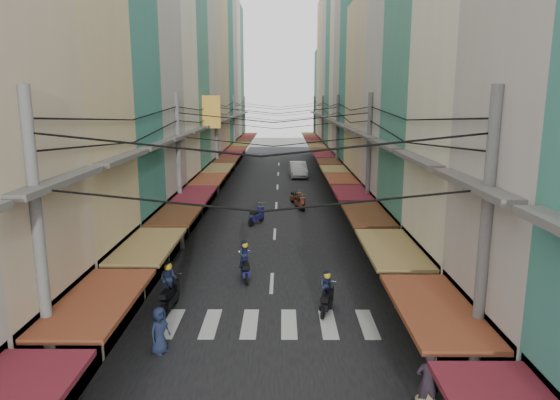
{
  "coord_description": "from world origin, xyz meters",
  "views": [
    {
      "loc": [
        0.47,
        -22.54,
        7.91
      ],
      "look_at": [
        0.33,
        3.15,
        2.66
      ],
      "focal_mm": 32.0,
      "sensor_mm": 36.0,
      "label": 1
    }
  ],
  "objects_px": {
    "white_car": "(298,177)",
    "market_umbrella": "(411,233)",
    "bicycle": "(433,272)",
    "traffic_sign": "(397,256)"
  },
  "relations": [
    {
      "from": "bicycle",
      "to": "market_umbrella",
      "type": "height_order",
      "value": "market_umbrella"
    },
    {
      "from": "white_car",
      "to": "market_umbrella",
      "type": "distance_m",
      "value": 30.48
    },
    {
      "from": "white_car",
      "to": "market_umbrella",
      "type": "bearing_deg",
      "value": -85.42
    },
    {
      "from": "white_car",
      "to": "bicycle",
      "type": "bearing_deg",
      "value": -81.85
    },
    {
      "from": "bicycle",
      "to": "market_umbrella",
      "type": "distance_m",
      "value": 3.3
    },
    {
      "from": "traffic_sign",
      "to": "bicycle",
      "type": "bearing_deg",
      "value": 56.95
    },
    {
      "from": "bicycle",
      "to": "white_car",
      "type": "bearing_deg",
      "value": 7.49
    },
    {
      "from": "bicycle",
      "to": "traffic_sign",
      "type": "bearing_deg",
      "value": 143.59
    },
    {
      "from": "white_car",
      "to": "bicycle",
      "type": "xyz_separation_m",
      "value": [
        5.45,
        -28.45,
        0.0
      ]
    },
    {
      "from": "bicycle",
      "to": "traffic_sign",
      "type": "distance_m",
      "value": 5.42
    }
  ]
}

